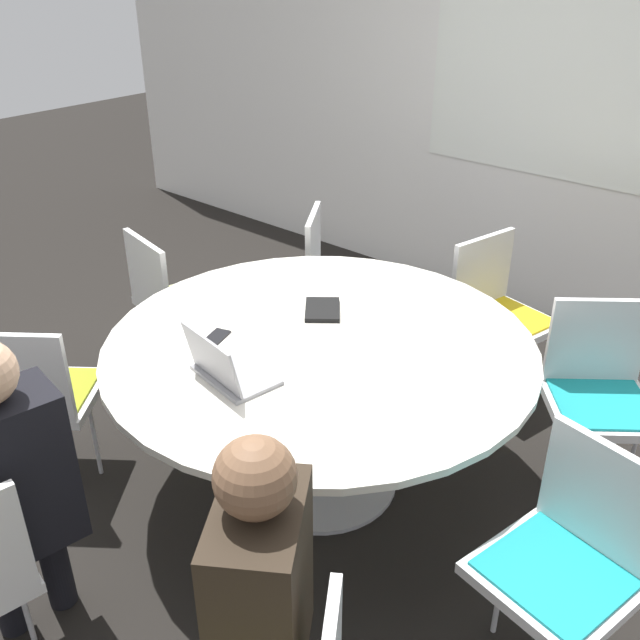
% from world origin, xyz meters
% --- Properties ---
extents(ground_plane, '(16.00, 16.00, 0.00)m').
position_xyz_m(ground_plane, '(0.00, 0.00, 0.00)').
color(ground_plane, black).
extents(wall_back, '(8.00, 0.07, 2.70)m').
position_xyz_m(wall_back, '(0.00, 2.23, 1.35)').
color(wall_back, silver).
rests_on(wall_back, ground_plane).
extents(conference_table, '(1.77, 1.77, 0.73)m').
position_xyz_m(conference_table, '(0.00, 0.00, 0.60)').
color(conference_table, '#B7B7BC').
rests_on(conference_table, ground_plane).
extents(chair_2, '(0.52, 0.50, 0.84)m').
position_xyz_m(chair_2, '(1.18, -0.18, 0.50)').
color(chair_2, silver).
rests_on(chair_2, ground_plane).
extents(chair_3, '(0.61, 0.60, 0.84)m').
position_xyz_m(chair_3, '(0.89, 0.80, 0.50)').
color(chair_3, silver).
rests_on(chair_3, ground_plane).
extents(chair_4, '(0.51, 0.52, 0.84)m').
position_xyz_m(chair_4, '(0.20, 1.18, 0.50)').
color(chair_4, silver).
rests_on(chair_4, ground_plane).
extents(chair_5, '(0.59, 0.60, 0.84)m').
position_xyz_m(chair_5, '(-0.71, 0.96, 0.50)').
color(chair_5, silver).
rests_on(chair_5, ground_plane).
extents(chair_6, '(0.51, 0.50, 0.84)m').
position_xyz_m(chair_6, '(-1.18, 0.17, 0.50)').
color(chair_6, silver).
rests_on(chair_6, ground_plane).
extents(chair_7, '(0.61, 0.60, 0.84)m').
position_xyz_m(chair_7, '(-0.90, -0.79, 0.50)').
color(chair_7, silver).
rests_on(chair_7, ground_plane).
extents(person_0, '(0.30, 0.39, 1.19)m').
position_xyz_m(person_0, '(-0.22, -1.23, 0.69)').
color(person_0, black).
rests_on(person_0, ground_plane).
extents(person_1, '(0.38, 0.42, 1.19)m').
position_xyz_m(person_1, '(0.68, -1.05, 0.69)').
color(person_1, '#2D2319').
rests_on(person_1, ground_plane).
extents(laptop, '(0.35, 0.28, 0.21)m').
position_xyz_m(laptop, '(-0.08, -0.45, 0.79)').
color(laptop, '#99999E').
rests_on(laptop, conference_table).
extents(spiral_notebook, '(0.25, 0.26, 0.02)m').
position_xyz_m(spiral_notebook, '(-0.16, 0.21, 0.74)').
color(spiral_notebook, black).
rests_on(spiral_notebook, conference_table).
extents(cell_phone, '(0.11, 0.15, 0.01)m').
position_xyz_m(cell_phone, '(-0.34, -0.26, 0.73)').
color(cell_phone, black).
rests_on(cell_phone, conference_table).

